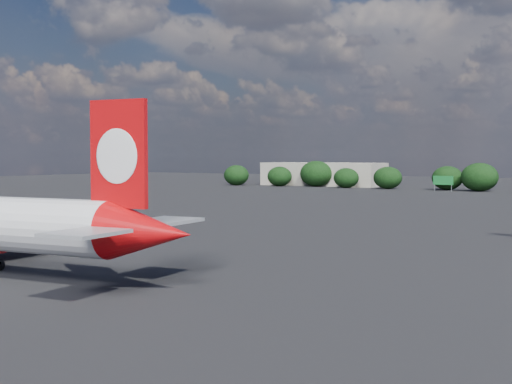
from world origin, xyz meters
The scene contains 3 objects.
ground centered at (0.00, 60.00, 0.00)m, with size 500.00×500.00×0.00m, color black.
terminal_building centered at (-65.00, 192.00, 4.00)m, with size 42.00×16.00×8.00m.
highway_sign centered at (-18.00, 176.00, 3.13)m, with size 6.00×0.30×4.50m.
Camera 1 is at (43.46, -33.52, 10.79)m, focal length 50.00 mm.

